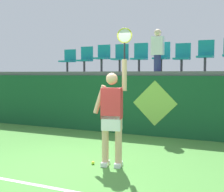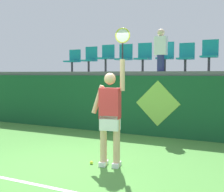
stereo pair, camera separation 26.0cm
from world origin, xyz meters
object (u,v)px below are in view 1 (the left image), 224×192
at_px(stadium_chair_7, 206,54).
at_px(stadium_chair_1, 85,58).
at_px(tennis_player, 112,114).
at_px(stadium_chair_0, 68,59).
at_px(spectator_0, 158,49).
at_px(stadium_chair_2, 103,56).
at_px(stadium_chair_4, 140,56).
at_px(tennis_ball, 93,163).
at_px(stadium_chair_3, 121,57).
at_px(stadium_chair_6, 182,56).
at_px(stadium_chair_5, 162,55).

bearing_deg(stadium_chair_7, stadium_chair_1, -179.99).
bearing_deg(tennis_player, stadium_chair_0, 131.57).
bearing_deg(spectator_0, stadium_chair_0, 171.70).
distance_m(stadium_chair_2, spectator_0, 2.02).
height_order(stadium_chair_2, spectator_0, spectator_0).
bearing_deg(stadium_chair_4, tennis_ball, -84.85).
xyz_separation_m(stadium_chair_0, stadium_chair_2, (1.29, 0.00, 0.08)).
relative_size(tennis_player, stadium_chair_2, 2.97).
bearing_deg(tennis_player, stadium_chair_3, 110.11).
bearing_deg(tennis_ball, stadium_chair_3, 104.54).
bearing_deg(stadium_chair_2, tennis_ball, -66.84).
bearing_deg(stadium_chair_6, stadium_chair_1, 179.98).
bearing_deg(stadium_chair_2, stadium_chair_1, 179.67).
relative_size(tennis_player, stadium_chair_6, 3.16).
relative_size(stadium_chair_4, stadium_chair_7, 0.99).
bearing_deg(stadium_chair_6, stadium_chair_0, -179.93).
bearing_deg(stadium_chair_5, stadium_chair_1, -179.96).
bearing_deg(stadium_chair_5, stadium_chair_2, -179.84).
bearing_deg(stadium_chair_6, stadium_chair_2, -179.94).
distance_m(stadium_chair_6, spectator_0, 0.79).
distance_m(stadium_chair_4, stadium_chair_6, 1.29).
bearing_deg(tennis_ball, stadium_chair_2, 113.16).
height_order(stadium_chair_4, spectator_0, spectator_0).
distance_m(stadium_chair_0, stadium_chair_3, 1.92).
height_order(stadium_chair_6, spectator_0, spectator_0).
relative_size(tennis_ball, stadium_chair_0, 0.09).
bearing_deg(stadium_chair_7, stadium_chair_2, -179.93).
bearing_deg(stadium_chair_7, stadium_chair_3, 179.98).
xyz_separation_m(tennis_player, stadium_chair_4, (-0.72, 3.70, 1.29)).
bearing_deg(spectator_0, stadium_chair_1, 169.50).
relative_size(stadium_chair_1, stadium_chair_4, 0.95).
bearing_deg(stadium_chair_1, spectator_0, -10.50).
xyz_separation_m(stadium_chair_3, stadium_chair_7, (2.57, -0.00, 0.01)).
relative_size(tennis_player, stadium_chair_0, 3.40).
bearing_deg(stadium_chair_5, spectator_0, -90.00).
xyz_separation_m(tennis_player, spectator_0, (-0.03, 3.22, 1.44)).
xyz_separation_m(tennis_ball, stadium_chair_1, (-2.24, 3.76, 2.24)).
bearing_deg(stadium_chair_1, tennis_player, -54.70).
bearing_deg(spectator_0, stadium_chair_4, 144.93).
bearing_deg(stadium_chair_0, stadium_chair_7, 0.08).
distance_m(tennis_ball, stadium_chair_4, 4.40).
bearing_deg(stadium_chair_4, stadium_chair_1, -179.93).
bearing_deg(stadium_chair_5, stadium_chair_7, -0.07).
distance_m(tennis_ball, stadium_chair_6, 4.47).
xyz_separation_m(stadium_chair_2, stadium_chair_6, (2.55, 0.00, -0.05)).
relative_size(stadium_chair_5, spectator_0, 0.74).
distance_m(stadium_chair_1, stadium_chair_3, 1.27).
height_order(stadium_chair_0, stadium_chair_4, stadium_chair_4).
bearing_deg(stadium_chair_6, spectator_0, -141.43).
height_order(stadium_chair_5, stadium_chair_7, stadium_chair_7).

